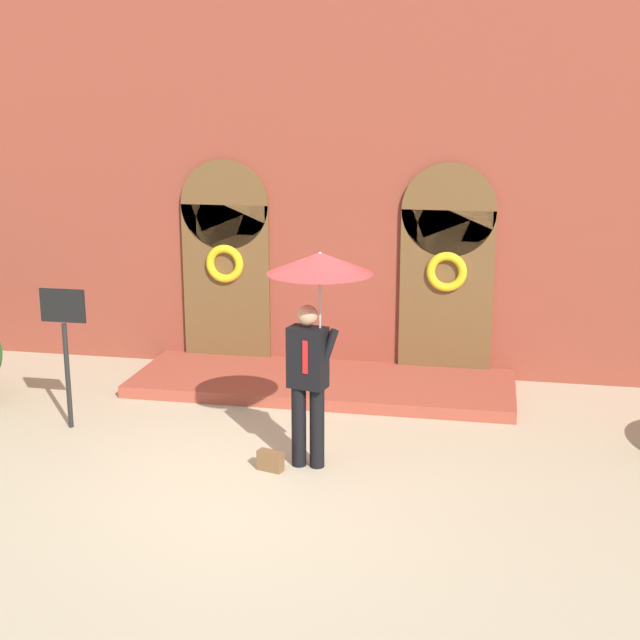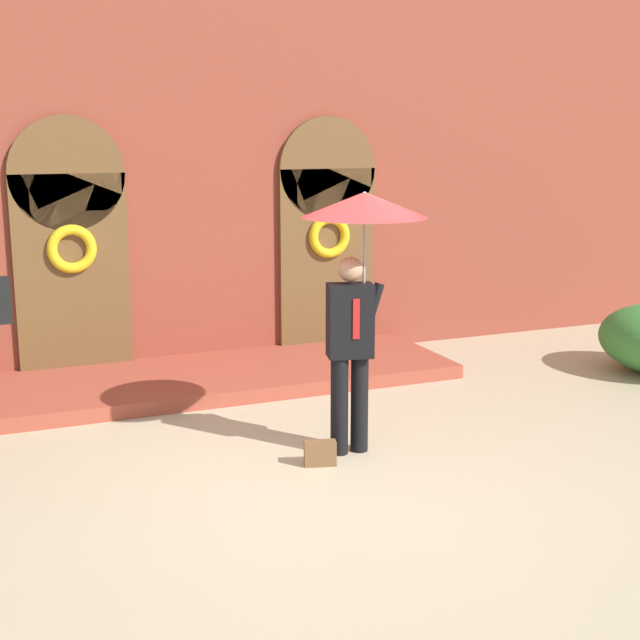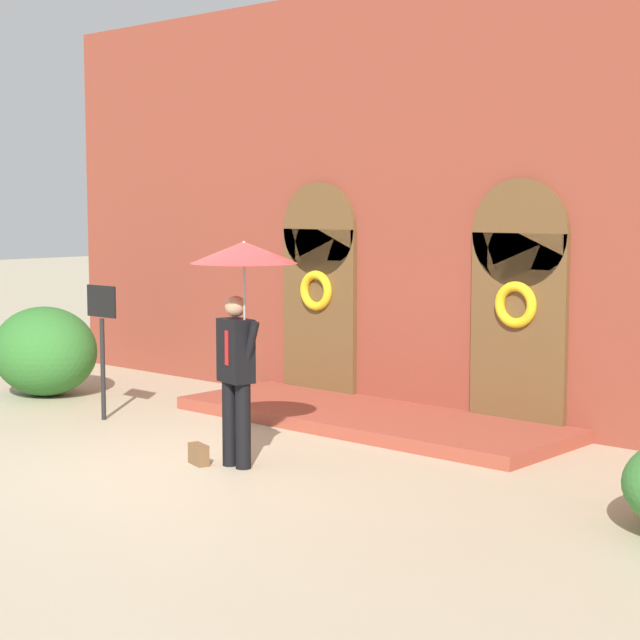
% 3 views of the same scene
% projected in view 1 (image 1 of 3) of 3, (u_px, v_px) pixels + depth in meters
% --- Properties ---
extents(ground_plane, '(80.00, 80.00, 0.00)m').
position_uv_depth(ground_plane, '(267.00, 480.00, 9.34)').
color(ground_plane, tan).
extents(building_facade, '(14.00, 2.30, 5.60)m').
position_uv_depth(building_facade, '(337.00, 186.00, 12.64)').
color(building_facade, brown).
rests_on(building_facade, ground).
extents(person_with_umbrella, '(1.10, 1.10, 2.36)m').
position_uv_depth(person_with_umbrella, '(317.00, 295.00, 9.22)').
color(person_with_umbrella, black).
rests_on(person_with_umbrella, ground).
extents(handbag, '(0.30, 0.19, 0.22)m').
position_uv_depth(handbag, '(270.00, 461.00, 9.56)').
color(handbag, brown).
rests_on(handbag, ground).
extents(sign_post, '(0.56, 0.06, 1.72)m').
position_uv_depth(sign_post, '(65.00, 335.00, 10.56)').
color(sign_post, black).
rests_on(sign_post, ground).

